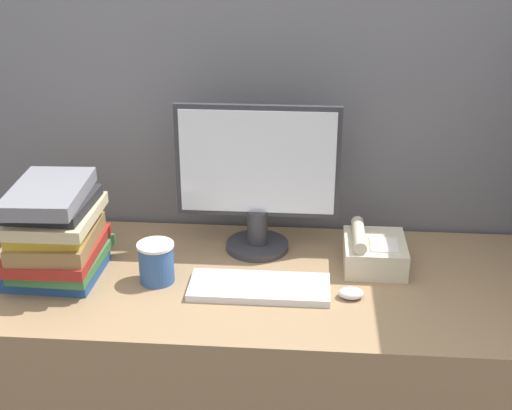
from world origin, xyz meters
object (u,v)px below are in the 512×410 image
(mouse, at_px, (351,293))
(book_stack, at_px, (54,232))
(monitor, at_px, (257,180))
(desk_telephone, at_px, (373,252))
(keyboard, at_px, (259,287))
(coffee_cup, at_px, (156,262))

(mouse, distance_m, book_stack, 0.82)
(monitor, distance_m, mouse, 0.43)
(monitor, height_order, book_stack, monitor)
(book_stack, xyz_separation_m, desk_telephone, (0.88, 0.13, -0.09))
(book_stack, bearing_deg, desk_telephone, 8.24)
(monitor, height_order, keyboard, monitor)
(keyboard, bearing_deg, monitor, 95.71)
(keyboard, height_order, book_stack, book_stack)
(monitor, distance_m, book_stack, 0.58)
(keyboard, bearing_deg, mouse, -4.33)
(mouse, height_order, desk_telephone, desk_telephone)
(monitor, height_order, desk_telephone, monitor)
(monitor, xyz_separation_m, mouse, (0.27, -0.27, -0.21))
(coffee_cup, distance_m, desk_telephone, 0.61)
(keyboard, bearing_deg, desk_telephone, 28.28)
(monitor, xyz_separation_m, desk_telephone, (0.34, -0.08, -0.18))
(mouse, bearing_deg, book_stack, 175.78)
(coffee_cup, height_order, desk_telephone, same)
(monitor, bearing_deg, coffee_cup, -139.61)
(monitor, relative_size, mouse, 6.93)
(keyboard, height_order, coffee_cup, coffee_cup)
(monitor, distance_m, coffee_cup, 0.38)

